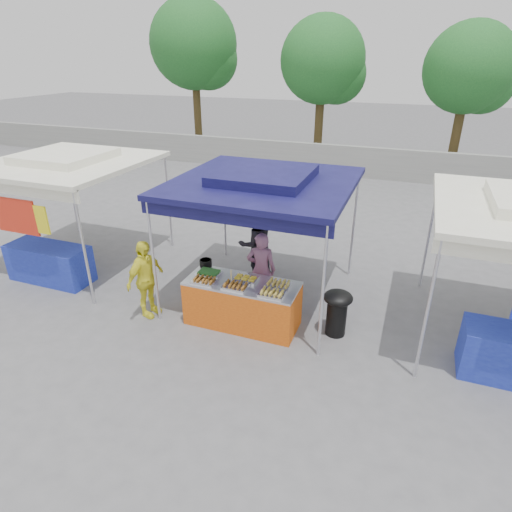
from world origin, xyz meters
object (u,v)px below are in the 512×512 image
(helper_man, at_px, (256,244))
(wok_burner, at_px, (337,309))
(vendor_woman, at_px, (261,270))
(vendor_table, at_px, (242,303))
(customer_person, at_px, (146,279))
(cooking_pot, at_px, (206,263))

(helper_man, bearing_deg, wok_burner, 104.80)
(wok_burner, distance_m, vendor_woman, 1.63)
(vendor_table, height_order, vendor_woman, vendor_woman)
(vendor_table, height_order, customer_person, customer_person)
(helper_man, height_order, customer_person, helper_man)
(cooking_pot, relative_size, helper_man, 0.15)
(vendor_table, relative_size, cooking_pot, 8.78)
(wok_burner, bearing_deg, cooking_pot, -171.20)
(helper_man, relative_size, customer_person, 1.05)
(vendor_table, distance_m, helper_man, 1.86)
(helper_man, bearing_deg, customer_person, 18.30)
(vendor_table, distance_m, customer_person, 1.82)
(vendor_table, xyz_separation_m, cooking_pot, (-0.88, 0.35, 0.49))
(vendor_table, xyz_separation_m, vendor_woman, (0.10, 0.72, 0.34))
(cooking_pot, distance_m, wok_burner, 2.56)
(vendor_woman, bearing_deg, wok_burner, 151.61)
(vendor_woman, bearing_deg, cooking_pot, 8.31)
(vendor_woman, relative_size, customer_person, 1.02)
(helper_man, bearing_deg, vendor_woman, 76.48)
(wok_burner, bearing_deg, vendor_table, -159.93)
(wok_burner, xyz_separation_m, vendor_woman, (-1.55, 0.44, 0.26))
(cooking_pot, bearing_deg, vendor_table, -21.68)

